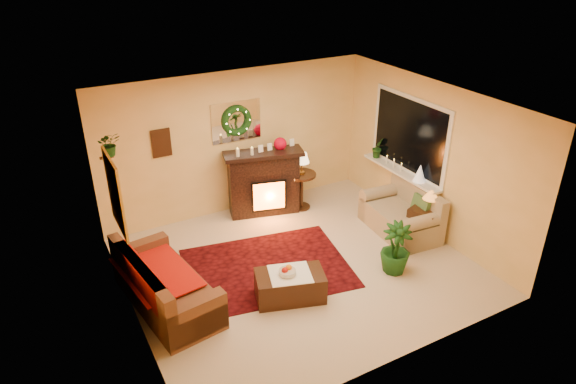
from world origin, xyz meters
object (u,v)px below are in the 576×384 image
sofa (166,279)px  fireplace (264,185)px  coffee_table (290,285)px  loveseat (401,210)px  end_table_square (425,225)px  side_table_round (301,192)px

sofa → fireplace: 2.92m
fireplace → coffee_table: 2.57m
loveseat → coffee_table: 2.64m
sofa → loveseat: (4.10, -0.02, -0.01)m
fireplace → end_table_square: size_ratio=2.17×
sofa → coffee_table: bearing=-32.3°
sofa → coffee_table: (1.56, -0.70, -0.22)m
loveseat → coffee_table: loveseat is taller
sofa → fireplace: (2.35, 1.73, 0.12)m
loveseat → side_table_round: size_ratio=1.99×
side_table_round → end_table_square: bearing=-57.3°
end_table_square → loveseat: bearing=116.9°
coffee_table → fireplace: bearing=89.7°
fireplace → loveseat: 2.47m
side_table_round → end_table_square: side_table_round is taller
loveseat → end_table_square: bearing=-58.3°
loveseat → coffee_table: size_ratio=1.47×
sofa → side_table_round: sofa is taller
side_table_round → fireplace: bearing=165.5°
loveseat → end_table_square: size_ratio=2.45×
coffee_table → loveseat: bearing=32.9°
sofa → fireplace: fireplace is taller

